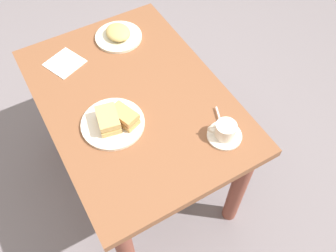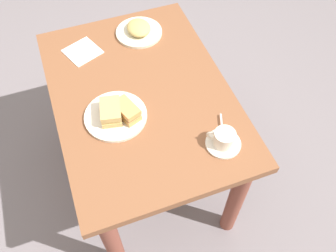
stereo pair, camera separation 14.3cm
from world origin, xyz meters
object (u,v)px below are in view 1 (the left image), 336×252
coffee_cup (225,130)px  napkin (65,63)px  side_plate (119,37)px  dining_table (135,115)px  spoon (220,119)px  sandwich_back (124,116)px  sandwich_front (108,120)px  coffee_saucer (224,136)px  sandwich_plate (113,123)px

coffee_cup → napkin: size_ratio=0.69×
side_plate → dining_table: bearing=-16.3°
coffee_cup → spoon: size_ratio=1.08×
dining_table → sandwich_back: size_ratio=8.20×
sandwich_front → dining_table: bearing=121.7°
side_plate → napkin: size_ratio=1.54×
dining_table → coffee_saucer: (0.37, 0.22, 0.14)m
sandwich_plate → dining_table: bearing=124.3°
coffee_saucer → sandwich_front: bearing=-126.1°
dining_table → sandwich_plate: (0.10, -0.14, 0.15)m
dining_table → sandwich_plate: bearing=-55.7°
sandwich_front → coffee_saucer: bearing=53.9°
sandwich_front → coffee_cup: coffee_cup is taller
dining_table → coffee_saucer: coffee_saucer is taller
dining_table → napkin: 0.41m
sandwich_plate → side_plate: 0.53m
dining_table → coffee_cup: bearing=30.9°
napkin → coffee_cup: bearing=29.9°
dining_table → spoon: 0.42m
sandwich_back → coffee_cup: size_ratio=1.28×
napkin → dining_table: bearing=28.7°
sandwich_front → spoon: size_ratio=1.41×
sandwich_back → napkin: (-0.45, -0.09, -0.04)m
spoon → dining_table: bearing=-140.1°
sandwich_back → side_plate: sandwich_back is taller
sandwich_front → sandwich_plate: bearing=92.7°
coffee_saucer → napkin: bearing=-150.1°
sandwich_back → coffee_saucer: sandwich_back is taller
spoon → side_plate: spoon is taller
napkin → side_plate: bearing=96.4°
spoon → side_plate: bearing=-168.1°
coffee_saucer → spoon: spoon is taller
coffee_saucer → sandwich_plate: bearing=-127.4°
coffee_cup → side_plate: (-0.75, -0.11, -0.04)m
dining_table → coffee_cup: (0.37, 0.22, 0.18)m
dining_table → coffee_saucer: 0.46m
sandwich_plate → sandwich_front: (0.00, -0.02, 0.04)m
side_plate → coffee_saucer: bearing=8.7°
sandwich_back → spoon: sandwich_back is taller
sandwich_plate → coffee_cup: (0.28, 0.36, 0.04)m
sandwich_plate → napkin: 0.44m
coffee_saucer → napkin: coffee_saucer is taller
napkin → coffee_saucer: bearing=29.9°
sandwich_front → side_plate: sandwich_front is taller
coffee_saucer → spoon: 0.08m
sandwich_back → coffee_cup: (0.26, 0.32, 0.00)m
dining_table → side_plate: (-0.37, 0.11, 0.15)m
sandwich_plate → sandwich_back: (0.02, 0.05, 0.04)m
dining_table → sandwich_front: (0.10, -0.16, 0.18)m
sandwich_front → side_plate: size_ratio=0.58×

